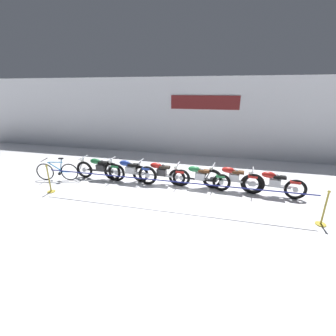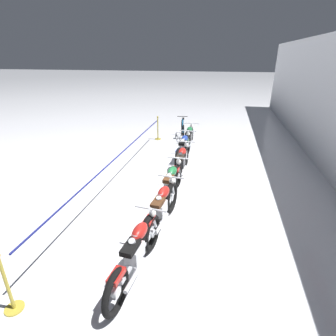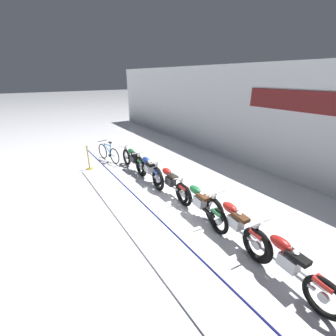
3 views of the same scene
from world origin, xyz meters
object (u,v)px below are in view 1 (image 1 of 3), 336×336
motorcycle_green_0 (100,169)px  motorcycle_red_2 (160,173)px  stanchion_far_left (127,182)px  motorcycle_green_3 (198,177)px  motorcycle_blue_1 (129,171)px  motorcycle_red_5 (273,184)px  motorcycle_red_4 (232,179)px  stanchion_mid_left (323,213)px  bicycle (57,171)px

motorcycle_green_0 → motorcycle_red_2: bearing=2.7°
motorcycle_green_0 → stanchion_far_left: stanchion_far_left is taller
motorcycle_green_3 → motorcycle_blue_1: bearing=-177.9°
motorcycle_red_2 → motorcycle_red_5: size_ratio=1.10×
motorcycle_blue_1 → motorcycle_green_0: bearing=179.7°
motorcycle_green_0 → motorcycle_red_4: (5.30, 0.14, 0.00)m
motorcycle_blue_1 → stanchion_mid_left: size_ratio=2.21×
motorcycle_green_0 → stanchion_mid_left: size_ratio=2.09×
motorcycle_red_5 → stanchion_far_left: (-4.74, -1.59, 0.25)m
motorcycle_red_2 → stanchion_mid_left: size_ratio=2.25×
motorcycle_red_4 → stanchion_far_left: (-3.38, -1.69, 0.24)m
stanchion_far_left → motorcycle_red_2: bearing=69.1°
motorcycle_blue_1 → motorcycle_red_5: (5.35, 0.05, -0.01)m
motorcycle_green_3 → bicycle: (-5.73, -0.60, -0.07)m
motorcycle_red_2 → motorcycle_blue_1: bearing=-174.1°
bicycle → motorcycle_red_2: bearing=8.5°
motorcycle_red_2 → stanchion_far_left: bearing=-110.9°
motorcycle_red_2 → motorcycle_red_5: 4.10m
motorcycle_green_3 → motorcycle_red_4: bearing=2.2°
motorcycle_red_5 → stanchion_mid_left: stanchion_mid_left is taller
motorcycle_green_0 → bicycle: size_ratio=1.29×
motorcycle_green_0 → motorcycle_green_3: size_ratio=0.93×
motorcycle_red_2 → motorcycle_red_5: (4.10, -0.08, 0.01)m
motorcycle_green_0 → motorcycle_blue_1: motorcycle_blue_1 is taller
motorcycle_green_3 → stanchion_mid_left: stanchion_mid_left is taller
motorcycle_red_2 → stanchion_far_left: stanchion_far_left is taller
motorcycle_red_4 → motorcycle_red_5: (1.36, -0.10, -0.01)m
bicycle → motorcycle_green_0: bearing=17.0°
motorcycle_blue_1 → bicycle: size_ratio=1.36×
motorcycle_red_4 → bicycle: size_ratio=1.31×
motorcycle_green_3 → motorcycle_red_5: motorcycle_red_5 is taller
motorcycle_red_2 → motorcycle_red_4: motorcycle_red_4 is taller
motorcycle_green_0 → motorcycle_red_5: motorcycle_green_0 is taller
motorcycle_green_3 → motorcycle_red_5: (2.59, -0.05, 0.02)m
motorcycle_blue_1 → motorcycle_green_3: (2.76, 0.10, -0.03)m
motorcycle_red_2 → stanchion_far_left: (-0.64, -1.67, 0.26)m
bicycle → stanchion_mid_left: stanchion_mid_left is taller
motorcycle_green_0 → motorcycle_red_2: motorcycle_green_0 is taller
stanchion_far_left → motorcycle_red_5: bearing=18.6°
motorcycle_green_3 → stanchion_far_left: (-2.15, -1.64, 0.27)m
motorcycle_red_5 → motorcycle_red_4: bearing=175.9°
stanchion_mid_left → motorcycle_green_3: bearing=155.6°
motorcycle_blue_1 → motorcycle_red_4: (3.99, 0.15, -0.01)m
motorcycle_blue_1 → stanchion_mid_left: (6.39, -1.54, -0.13)m
motorcycle_red_2 → bicycle: (-4.22, -0.63, -0.07)m
motorcycle_red_2 → stanchion_far_left: size_ratio=0.27×
motorcycle_red_4 → stanchion_mid_left: 2.94m
motorcycle_red_5 → stanchion_far_left: bearing=-161.4°
stanchion_mid_left → bicycle: bearing=173.6°
bicycle → motorcycle_red_5: bearing=3.8°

